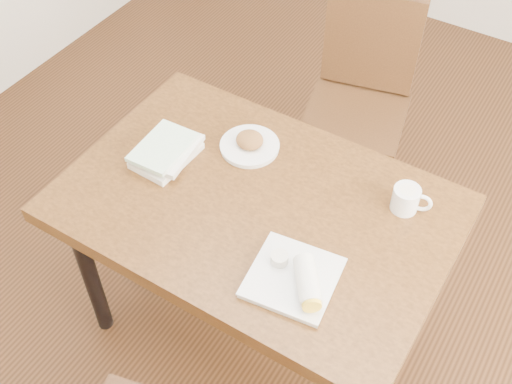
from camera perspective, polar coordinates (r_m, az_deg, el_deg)
The scene contains 7 objects.
ground at distance 2.67m, azimuth -0.00°, elevation -11.70°, with size 4.00×5.00×0.01m, color #472814.
table at distance 2.12m, azimuth -0.00°, elevation -2.39°, with size 1.24×0.84×0.75m.
chair_far at distance 2.82m, azimuth 9.30°, elevation 8.85°, with size 0.50×0.50×0.95m.
plate_scone at distance 2.22m, azimuth -0.57°, elevation 4.30°, with size 0.21×0.21×0.07m.
coffee_mug at distance 2.06m, azimuth 13.27°, elevation -0.59°, with size 0.13×0.09×0.09m.
plate_burrito at distance 1.85m, azimuth 3.68°, elevation -7.69°, with size 0.28×0.28×0.08m.
book_stack at distance 2.20m, azimuth -7.93°, elevation 3.57°, with size 0.19×0.25×0.06m.
Camera 1 is at (0.71, -1.15, 2.29)m, focal length 45.00 mm.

